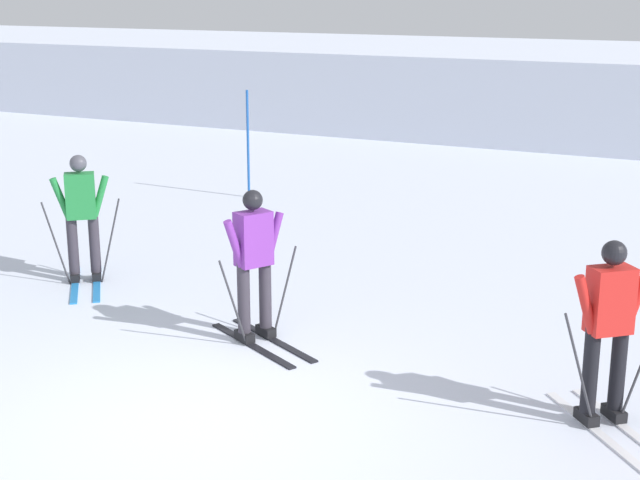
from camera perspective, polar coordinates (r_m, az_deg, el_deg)
ground_plane at (r=8.71m, az=-7.75°, el=-11.05°), size 120.00×120.00×0.00m
far_snow_ridge at (r=26.96m, az=16.61°, el=8.76°), size 80.00×9.17×2.12m
skier_green at (r=12.72m, az=-14.30°, el=1.70°), size 1.29×1.48×1.71m
skier_purple at (r=10.27m, az=-4.01°, el=-1.29°), size 1.59×1.08×1.71m
skier_red at (r=8.68m, az=17.14°, el=-5.11°), size 1.33×1.45×1.71m
trail_marker_pole at (r=17.37m, az=-4.40°, el=5.82°), size 0.05×0.05×1.99m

